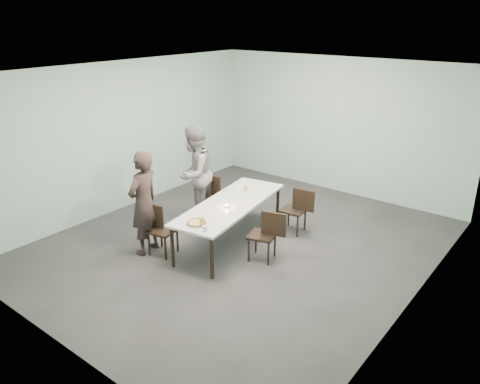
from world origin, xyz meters
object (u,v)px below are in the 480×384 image
Objects in this scene: side_plate at (214,215)px; diner_near at (144,203)px; table at (230,206)px; diner_far at (194,174)px; chair_far_left at (216,194)px; tealight at (227,206)px; water_tumbler at (205,229)px; chair_far_right at (298,208)px; chair_near_left at (159,226)px; chair_near_right at (267,232)px; amber_tumbler at (246,188)px; beer_glass at (202,222)px; pizza at (197,223)px.

diner_near is at bearing -150.97° from side_plate.
diner_far is (-1.20, 0.38, 0.25)m from table.
tealight is (0.98, -0.85, 0.27)m from chair_far_left.
chair_far_left reaches higher than water_tumbler.
chair_far_right is 1.77m from side_plate.
chair_near_left is 0.46m from diner_near.
diner_far is (-0.30, 1.55, 0.04)m from diner_near.
table is 3.12× the size of chair_near_right.
amber_tumbler is at bearing 108.27° from water_tumbler.
chair_far_right is at bearing 62.44° from tealight.
chair_near_right is 1.38m from amber_tumbler.
chair_near_right is 5.80× the size of beer_glass.
table is 1.28m from diner_far.
table is 0.71m from amber_tumbler.
amber_tumbler is (-0.31, 1.68, 0.02)m from pizza.
water_tumbler is 1.61× the size of tealight.
beer_glass is 2.68× the size of tealight.
diner_near reaches higher than table.
side_plate is at bearing 19.15° from chair_near_left.
table is 1.30m from chair_far_right.
diner_far reaches higher than side_plate.
diner_far is 2.20m from water_tumbler.
chair_near_left is at bearing -106.74° from amber_tumbler.
diner_near is 1.58m from diner_far.
diner_far is 20.85× the size of water_tumbler.
diner_far reaches higher than chair_near_left.
amber_tumbler is (-0.59, 1.79, -0.01)m from water_tumbler.
amber_tumbler is at bearing -4.14° from chair_far_left.
side_plate is at bearing 63.33° from chair_far_right.
chair_near_right is 4.83× the size of side_plate.
tealight is at bearing 93.84° from pizza.
pizza is at bearing 32.93° from chair_near_right.
diner_near reaches higher than tealight.
diner_near reaches higher than water_tumbler.
chair_near_right is at bearing 64.01° from water_tumbler.
chair_far_right reaches higher than water_tumbler.
water_tumbler is (-0.32, -2.17, 0.29)m from chair_far_right.
chair_far_right is 10.88× the size of amber_tumbler.
tealight is at bearing -46.88° from chair_far_left.
beer_glass reaches higher than side_plate.
chair_far_left is 2.07m from beer_glass.
table is 30.13× the size of water_tumbler.
pizza is at bearing -90.33° from side_plate.
chair_near_right is at bearing -30.04° from chair_far_left.
pizza is 0.81m from tealight.
pizza is (-0.75, -0.86, 0.27)m from chair_near_right.
beer_glass is 0.17m from water_tumbler.
side_plate is (1.04, -1.25, 0.25)m from chair_far_left.
side_plate is at bearing 107.11° from beer_glass.
chair_near_right is at bearing -37.65° from amber_tumbler.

